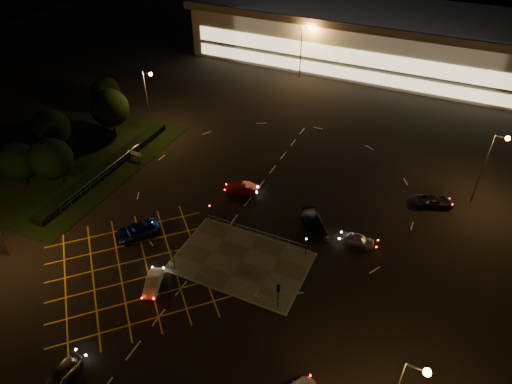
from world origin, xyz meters
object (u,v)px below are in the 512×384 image
at_px(signal_nw, 210,210).
at_px(car_queue_white, 153,283).
at_px(signal_se, 278,291).
at_px(car_left_blue, 137,231).
at_px(car_circ_red, 241,188).
at_px(signal_sw, 173,254).
at_px(car_right_silver, 359,240).
at_px(signal_ne, 307,239).
at_px(car_east_grey, 434,201).
at_px(car_near_silver, 63,372).
at_px(car_far_dkgrey, 315,225).

height_order(signal_nw, car_queue_white, signal_nw).
distance_m(signal_se, car_queue_white, 13.14).
bearing_deg(car_left_blue, car_circ_red, 94.74).
bearing_deg(car_queue_white, signal_nw, 65.43).
relative_size(signal_sw, car_right_silver, 0.86).
bearing_deg(signal_nw, signal_ne, 0.00).
bearing_deg(signal_ne, car_circ_red, 147.64).
xyz_separation_m(signal_ne, car_queue_white, (-12.68, -10.99, -1.73)).
height_order(car_right_silver, car_circ_red, car_circ_red).
height_order(car_right_silver, car_east_grey, car_east_grey).
height_order(signal_ne, car_circ_red, signal_ne).
bearing_deg(car_queue_white, car_near_silver, -116.87).
xyz_separation_m(car_queue_white, car_east_grey, (24.40, 26.18, 0.05)).
xyz_separation_m(signal_se, signal_nw, (-12.00, 7.99, 0.00)).
xyz_separation_m(car_left_blue, car_east_grey, (30.64, 20.39, -0.05)).
height_order(car_near_silver, car_far_dkgrey, car_far_dkgrey).
relative_size(signal_sw, car_left_blue, 0.60).
bearing_deg(signal_nw, car_queue_white, -93.52).
bearing_deg(car_east_grey, car_queue_white, 114.03).
height_order(car_left_blue, car_east_grey, car_left_blue).
xyz_separation_m(car_right_silver, car_east_grey, (6.86, 10.91, 0.06)).
bearing_deg(car_far_dkgrey, car_circ_red, 128.17).
bearing_deg(signal_nw, car_circ_red, 87.20).
relative_size(signal_sw, signal_ne, 1.00).
relative_size(car_far_dkgrey, car_circ_red, 1.28).
distance_m(car_left_blue, car_circ_red, 14.53).
distance_m(signal_sw, car_east_grey, 33.20).
relative_size(signal_se, signal_ne, 1.00).
height_order(signal_se, signal_ne, same).
xyz_separation_m(signal_se, car_circ_red, (-11.64, 15.36, -1.68)).
height_order(signal_sw, car_far_dkgrey, signal_sw).
xyz_separation_m(car_near_silver, car_right_silver, (18.72, 26.82, -0.00)).
distance_m(car_near_silver, car_right_silver, 32.71).
relative_size(signal_sw, car_east_grey, 0.64).
relative_size(car_near_silver, car_circ_red, 0.88).
xyz_separation_m(signal_nw, car_queue_white, (-0.68, -10.99, -1.73)).
bearing_deg(signal_sw, car_queue_white, 77.33).
height_order(signal_ne, car_far_dkgrey, signal_ne).
height_order(car_queue_white, car_right_silver, car_queue_white).
bearing_deg(car_far_dkgrey, car_right_silver, -38.78).
relative_size(car_right_silver, car_circ_red, 0.88).
bearing_deg(car_near_silver, car_left_blue, 108.83).
bearing_deg(signal_sw, car_far_dkgrey, -132.89).
height_order(car_queue_white, car_east_grey, car_east_grey).
bearing_deg(signal_nw, car_left_blue, -143.03).
bearing_deg(signal_ne, car_queue_white, -139.07).
xyz_separation_m(signal_ne, car_left_blue, (-18.92, -5.21, -1.64)).
relative_size(signal_se, signal_nw, 1.00).
bearing_deg(signal_sw, signal_se, -180.00).
relative_size(signal_nw, car_circ_red, 0.76).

